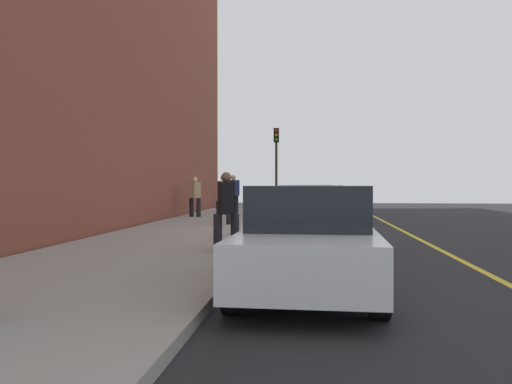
{
  "coord_description": "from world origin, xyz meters",
  "views": [
    {
      "loc": [
        16.88,
        0.21,
        1.53
      ],
      "look_at": [
        0.27,
        -1.53,
        1.3
      ],
      "focal_mm": 37.38,
      "sensor_mm": 36.0,
      "label": 1
    }
  ],
  "objects_px": {
    "pedestrian_burgundy_coat": "(224,198)",
    "parked_car_navy": "(309,205)",
    "pedestrian_black_coat": "(226,209)",
    "pedestrian_tan_coat": "(195,196)",
    "traffic_light_pole": "(276,155)",
    "parked_car_green": "(313,200)",
    "parked_car_white": "(310,239)",
    "pedestrian_navy_coat": "(233,193)",
    "parked_car_red": "(311,214)"
  },
  "relations": [
    {
      "from": "pedestrian_burgundy_coat",
      "to": "parked_car_navy",
      "type": "bearing_deg",
      "value": 126.14
    },
    {
      "from": "pedestrian_black_coat",
      "to": "pedestrian_tan_coat",
      "type": "height_order",
      "value": "pedestrian_tan_coat"
    },
    {
      "from": "traffic_light_pole",
      "to": "pedestrian_burgundy_coat",
      "type": "bearing_deg",
      "value": -8.95
    },
    {
      "from": "parked_car_green",
      "to": "parked_car_white",
      "type": "xyz_separation_m",
      "value": [
        19.95,
        -0.09,
        -0.0
      ]
    },
    {
      "from": "pedestrian_navy_coat",
      "to": "pedestrian_burgundy_coat",
      "type": "xyz_separation_m",
      "value": [
        6.79,
        0.66,
        -0.06
      ]
    },
    {
      "from": "parked_car_green",
      "to": "parked_car_white",
      "type": "height_order",
      "value": "same"
    },
    {
      "from": "pedestrian_black_coat",
      "to": "parked_car_white",
      "type": "bearing_deg",
      "value": 27.45
    },
    {
      "from": "parked_car_white",
      "to": "traffic_light_pole",
      "type": "bearing_deg",
      "value": -174.79
    },
    {
      "from": "pedestrian_black_coat",
      "to": "parked_car_navy",
      "type": "bearing_deg",
      "value": 170.22
    },
    {
      "from": "parked_car_navy",
      "to": "parked_car_red",
      "type": "distance_m",
      "value": 6.35
    },
    {
      "from": "pedestrian_navy_coat",
      "to": "pedestrian_tan_coat",
      "type": "relative_size",
      "value": 1.07
    },
    {
      "from": "parked_car_red",
      "to": "traffic_light_pole",
      "type": "bearing_deg",
      "value": -172.0
    },
    {
      "from": "pedestrian_navy_coat",
      "to": "pedestrian_black_coat",
      "type": "bearing_deg",
      "value": 7.8
    },
    {
      "from": "parked_car_green",
      "to": "pedestrian_black_coat",
      "type": "bearing_deg",
      "value": -6.27
    },
    {
      "from": "parked_car_white",
      "to": "pedestrian_navy_coat",
      "type": "distance_m",
      "value": 17.97
    },
    {
      "from": "parked_car_green",
      "to": "traffic_light_pole",
      "type": "xyz_separation_m",
      "value": [
        0.96,
        -1.82,
        2.24
      ]
    },
    {
      "from": "pedestrian_navy_coat",
      "to": "pedestrian_black_coat",
      "type": "xyz_separation_m",
      "value": [
        14.24,
        1.95,
        -0.11
      ]
    },
    {
      "from": "parked_car_white",
      "to": "traffic_light_pole",
      "type": "height_order",
      "value": "traffic_light_pole"
    },
    {
      "from": "parked_car_red",
      "to": "pedestrian_tan_coat",
      "type": "height_order",
      "value": "pedestrian_tan_coat"
    },
    {
      "from": "pedestrian_burgundy_coat",
      "to": "parked_car_red",
      "type": "bearing_deg",
      "value": 35.86
    },
    {
      "from": "parked_car_green",
      "to": "traffic_light_pole",
      "type": "distance_m",
      "value": 3.04
    },
    {
      "from": "parked_car_navy",
      "to": "parked_car_red",
      "type": "bearing_deg",
      "value": 0.8
    },
    {
      "from": "parked_car_green",
      "to": "pedestrian_black_coat",
      "type": "relative_size",
      "value": 2.82
    },
    {
      "from": "parked_car_white",
      "to": "pedestrian_burgundy_coat",
      "type": "distance_m",
      "value": 11.21
    },
    {
      "from": "parked_car_navy",
      "to": "pedestrian_burgundy_coat",
      "type": "bearing_deg",
      "value": -53.86
    },
    {
      "from": "parked_car_navy",
      "to": "parked_car_white",
      "type": "distance_m",
      "value": 12.94
    },
    {
      "from": "parked_car_red",
      "to": "pedestrian_tan_coat",
      "type": "distance_m",
      "value": 9.68
    },
    {
      "from": "parked_car_navy",
      "to": "pedestrian_tan_coat",
      "type": "relative_size",
      "value": 2.63
    },
    {
      "from": "parked_car_navy",
      "to": "pedestrian_tan_coat",
      "type": "height_order",
      "value": "pedestrian_tan_coat"
    },
    {
      "from": "parked_car_white",
      "to": "parked_car_green",
      "type": "bearing_deg",
      "value": 179.74
    },
    {
      "from": "parked_car_white",
      "to": "traffic_light_pole",
      "type": "xyz_separation_m",
      "value": [
        -18.99,
        -1.73,
        2.24
      ]
    },
    {
      "from": "parked_car_green",
      "to": "pedestrian_tan_coat",
      "type": "xyz_separation_m",
      "value": [
        5.06,
        -5.05,
        0.3
      ]
    },
    {
      "from": "parked_car_white",
      "to": "pedestrian_black_coat",
      "type": "height_order",
      "value": "pedestrian_black_coat"
    },
    {
      "from": "traffic_light_pole",
      "to": "pedestrian_navy_coat",
      "type": "bearing_deg",
      "value": -54.18
    },
    {
      "from": "parked_car_white",
      "to": "parked_car_red",
      "type": "bearing_deg",
      "value": 179.9
    },
    {
      "from": "parked_car_red",
      "to": "pedestrian_black_coat",
      "type": "relative_size",
      "value": 2.63
    },
    {
      "from": "parked_car_red",
      "to": "parked_car_white",
      "type": "height_order",
      "value": "same"
    },
    {
      "from": "parked_car_green",
      "to": "pedestrian_navy_coat",
      "type": "bearing_deg",
      "value": -57.87
    },
    {
      "from": "pedestrian_burgundy_coat",
      "to": "pedestrian_tan_coat",
      "type": "height_order",
      "value": "pedestrian_burgundy_coat"
    },
    {
      "from": "pedestrian_burgundy_coat",
      "to": "pedestrian_black_coat",
      "type": "bearing_deg",
      "value": 9.82
    },
    {
      "from": "pedestrian_tan_coat",
      "to": "traffic_light_pole",
      "type": "xyz_separation_m",
      "value": [
        -4.1,
        3.23,
        1.94
      ]
    },
    {
      "from": "pedestrian_navy_coat",
      "to": "pedestrian_burgundy_coat",
      "type": "distance_m",
      "value": 6.82
    },
    {
      "from": "parked_car_white",
      "to": "pedestrian_burgundy_coat",
      "type": "xyz_separation_m",
      "value": [
        -10.79,
        -3.02,
        0.31
      ]
    },
    {
      "from": "pedestrian_burgundy_coat",
      "to": "traffic_light_pole",
      "type": "bearing_deg",
      "value": 171.05
    },
    {
      "from": "parked_car_green",
      "to": "parked_car_navy",
      "type": "relative_size",
      "value": 1.03
    },
    {
      "from": "parked_car_navy",
      "to": "traffic_light_pole",
      "type": "relative_size",
      "value": 1.07
    },
    {
      "from": "parked_car_white",
      "to": "pedestrian_black_coat",
      "type": "bearing_deg",
      "value": -152.55
    },
    {
      "from": "parked_car_white",
      "to": "pedestrian_black_coat",
      "type": "distance_m",
      "value": 3.77
    },
    {
      "from": "parked_car_navy",
      "to": "traffic_light_pole",
      "type": "xyz_separation_m",
      "value": [
        -6.05,
        -1.65,
        2.24
      ]
    },
    {
      "from": "parked_car_white",
      "to": "parked_car_navy",
      "type": "bearing_deg",
      "value": -179.66
    }
  ]
}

